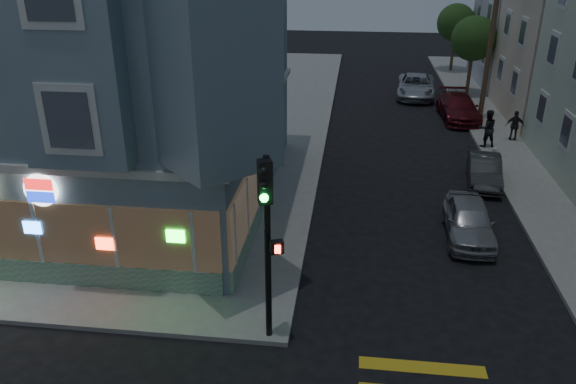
% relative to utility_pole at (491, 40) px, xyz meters
% --- Properties ---
extents(sidewalk_nw, '(33.00, 42.00, 0.15)m').
position_rel_utility_pole_xyz_m(sidewalk_nw, '(-25.50, -1.00, -4.72)').
color(sidewalk_nw, gray).
rests_on(sidewalk_nw, ground).
extents(corner_building, '(14.60, 14.60, 11.40)m').
position_rel_utility_pole_xyz_m(corner_building, '(-18.00, -13.02, 1.02)').
color(corner_building, slate).
rests_on(corner_building, sidewalk_nw).
extents(row_house_d, '(12.00, 8.60, 10.50)m').
position_rel_utility_pole_xyz_m(row_house_d, '(7.50, 10.00, 0.60)').
color(row_house_d, '#A39FAF').
rests_on(row_house_d, sidewalk_ne).
extents(utility_pole, '(2.20, 0.30, 9.00)m').
position_rel_utility_pole_xyz_m(utility_pole, '(0.00, 0.00, 0.00)').
color(utility_pole, '#4C3826').
rests_on(utility_pole, sidewalk_ne).
extents(street_tree_near, '(3.00, 3.00, 5.30)m').
position_rel_utility_pole_xyz_m(street_tree_near, '(0.20, 6.00, -0.86)').
color(street_tree_near, '#4C3826').
rests_on(street_tree_near, sidewalk_ne).
extents(street_tree_far, '(3.00, 3.00, 5.30)m').
position_rel_utility_pole_xyz_m(street_tree_far, '(0.20, 14.00, -0.86)').
color(street_tree_far, '#4C3826').
rests_on(street_tree_far, sidewalk_ne).
extents(pedestrian_a, '(1.07, 0.91, 1.94)m').
position_rel_utility_pole_xyz_m(pedestrian_a, '(-0.70, -5.15, -3.68)').
color(pedestrian_a, black).
rests_on(pedestrian_a, sidewalk_ne).
extents(pedestrian_b, '(0.99, 0.55, 1.60)m').
position_rel_utility_pole_xyz_m(pedestrian_b, '(1.00, -3.94, -3.84)').
color(pedestrian_b, black).
rests_on(pedestrian_b, sidewalk_ne).
extents(parked_car_a, '(1.81, 4.14, 1.39)m').
position_rel_utility_pole_xyz_m(parked_car_a, '(-3.22, -15.12, -4.10)').
color(parked_car_a, '#9EA0A5').
rests_on(parked_car_a, ground).
extents(parked_car_b, '(1.79, 3.96, 1.26)m').
position_rel_utility_pole_xyz_m(parked_car_b, '(-1.68, -9.92, -4.17)').
color(parked_car_b, '#36393B').
rests_on(parked_car_b, ground).
extents(parked_car_c, '(2.29, 5.18, 1.48)m').
position_rel_utility_pole_xyz_m(parked_car_c, '(-1.30, 0.13, -4.06)').
color(parked_car_c, '#5A141C').
rests_on(parked_car_c, ground).
extents(parked_car_d, '(2.93, 5.61, 1.51)m').
position_rel_utility_pole_xyz_m(parked_car_d, '(-3.40, 5.33, -4.04)').
color(parked_car_d, '#AFB3BA').
rests_on(parked_car_d, ground).
extents(traffic_signal, '(0.66, 0.58, 5.19)m').
position_rel_utility_pole_xyz_m(traffic_signal, '(-9.53, -21.83, -1.14)').
color(traffic_signal, black).
rests_on(traffic_signal, sidewalk_nw).
extents(fire_hydrant, '(0.41, 0.24, 0.71)m').
position_rel_utility_pole_xyz_m(fire_hydrant, '(-0.70, -7.35, -4.27)').
color(fire_hydrant, white).
rests_on(fire_hydrant, sidewalk_ne).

